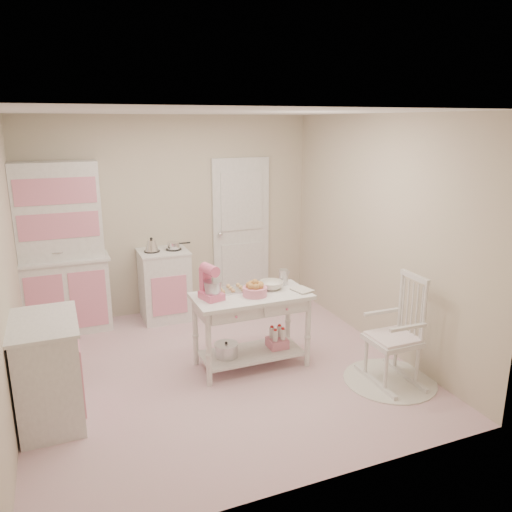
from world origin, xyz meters
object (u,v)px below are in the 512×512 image
Objects in this scene: stand_mixer at (211,283)px; bread_basket at (255,291)px; hutch at (62,249)px; stove at (165,284)px; base_cabinet at (49,371)px; rocking_chair at (393,330)px; work_table at (251,330)px.

bread_basket is (0.44, -0.07, -0.12)m from stand_mixer.
bread_basket is (1.77, -1.77, -0.19)m from hutch.
stove reaches higher than bread_basket.
hutch reaches higher than base_cabinet.
rocking_chair reaches higher than bread_basket.
stand_mixer is at bearing 177.27° from work_table.
hutch reaches higher than rocking_chair.
bread_basket is (0.02, -0.05, 0.45)m from work_table.
stove is at bearing 125.73° from rocking_chair.
base_cabinet reaches higher than work_table.
stove is at bearing 108.41° from work_table.
stand_mixer is at bearing 152.89° from rocking_chair.
stand_mixer is (0.13, -1.65, 0.51)m from stove.
stove is at bearing -2.39° from hutch.
stove is at bearing 108.51° from bread_basket.
stove is 2.71× the size of stand_mixer.
hutch is 6.12× the size of stand_mixer.
stand_mixer reaches higher than bread_basket.
stove is 1.76m from work_table.
stand_mixer reaches higher than stove.
bread_basket is at bearing -23.16° from stand_mixer.
bread_basket is (0.57, -1.72, 0.39)m from stove.
base_cabinet reaches higher than bread_basket.
hutch is 8.32× the size of bread_basket.
hutch is at bearing 83.85° from base_cabinet.
rocking_chair is 1.85m from stand_mixer.
bread_basket is at bearing -44.86° from hutch.
rocking_chair is (3.13, -0.57, 0.09)m from base_cabinet.
rocking_chair is at bearing -35.67° from work_table.
rocking_chair is at bearing -41.17° from hutch.
bread_basket is (-1.14, 0.78, 0.30)m from rocking_chair.
stand_mixer is at bearing -85.33° from stove.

